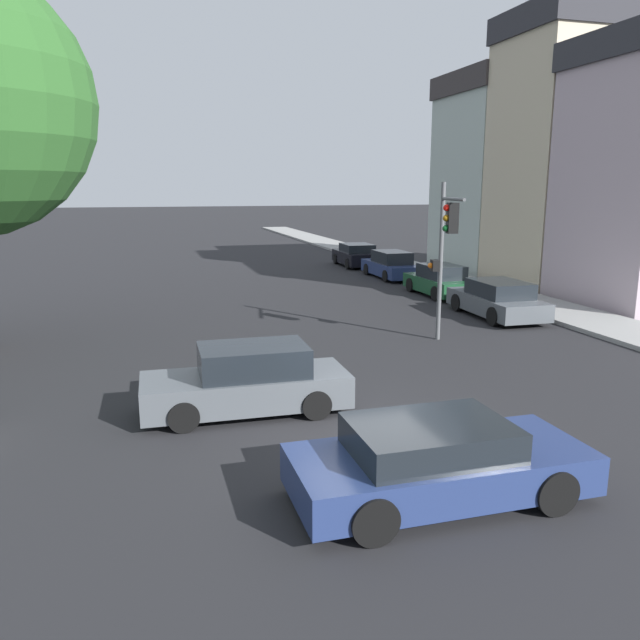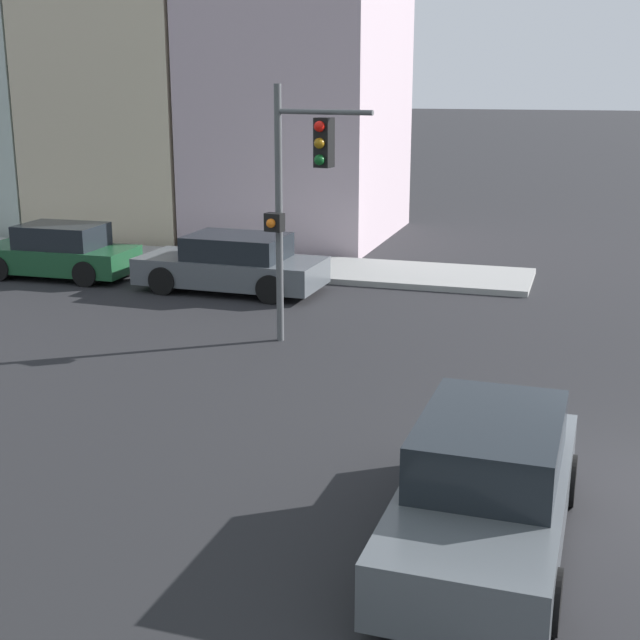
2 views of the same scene
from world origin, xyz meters
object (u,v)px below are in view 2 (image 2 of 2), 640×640
at_px(crossing_car_1, 487,488).
at_px(parked_car_0, 233,264).
at_px(parked_car_1, 59,252).
at_px(traffic_signal, 299,180).

bearing_deg(crossing_car_1, parked_car_0, -143.96).
xyz_separation_m(crossing_car_1, parked_car_1, (10.85, 12.37, -0.03)).
height_order(traffic_signal, parked_car_0, traffic_signal).
xyz_separation_m(traffic_signal, parked_car_1, (3.98, 7.95, -2.55)).
relative_size(traffic_signal, crossing_car_1, 1.11).
relative_size(crossing_car_1, parked_car_0, 0.97).
distance_m(traffic_signal, crossing_car_1, 8.55).
relative_size(crossing_car_1, parked_car_1, 1.09).
bearing_deg(traffic_signal, crossing_car_1, 42.43).
height_order(parked_car_0, parked_car_1, parked_car_1).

